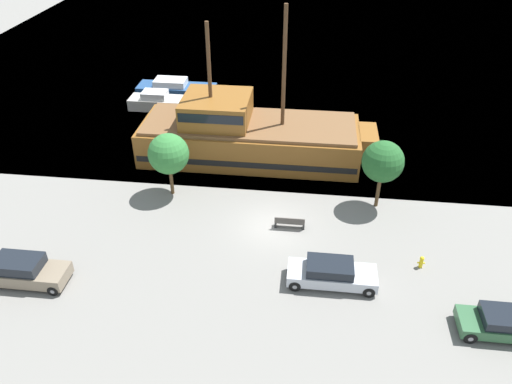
# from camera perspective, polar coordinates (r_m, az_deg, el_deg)

# --- Properties ---
(ground_plane) EXTENTS (160.00, 160.00, 0.00)m
(ground_plane) POSITION_cam_1_polar(r_m,az_deg,el_deg) (31.78, 1.90, -3.94)
(ground_plane) COLOR gray
(water_surface) EXTENTS (80.00, 80.00, 0.00)m
(water_surface) POSITION_cam_1_polar(r_m,az_deg,el_deg) (71.80, 5.21, 17.90)
(water_surface) COLOR teal
(water_surface) RESTS_ON ground
(pirate_ship) EXTENTS (17.83, 6.04, 11.60)m
(pirate_ship) POSITION_cam_1_polar(r_m,az_deg,el_deg) (38.49, -1.01, 6.48)
(pirate_ship) COLOR brown
(pirate_ship) RESTS_ON water_surface
(moored_boat_dockside) EXTENTS (7.73, 2.51, 1.38)m
(moored_boat_dockside) POSITION_cam_1_polar(r_m,az_deg,el_deg) (51.30, -9.18, 11.69)
(moored_boat_dockside) COLOR navy
(moored_boat_dockside) RESTS_ON water_surface
(moored_boat_outer) EXTENTS (5.62, 2.08, 1.65)m
(moored_boat_outer) POSITION_cam_1_polar(r_m,az_deg,el_deg) (48.03, -11.00, 10.10)
(moored_boat_outer) COLOR #B7B2A8
(moored_boat_outer) RESTS_ON water_surface
(parked_car_curb_front) EXTENTS (4.89, 1.85, 1.57)m
(parked_car_curb_front) POSITION_cam_1_polar(r_m,az_deg,el_deg) (30.31, -25.17, -8.15)
(parked_car_curb_front) COLOR #7F705B
(parked_car_curb_front) RESTS_ON ground_plane
(parked_car_curb_mid) EXTENTS (4.90, 1.85, 1.31)m
(parked_car_curb_mid) POSITION_cam_1_polar(r_m,az_deg,el_deg) (27.88, 26.98, -13.26)
(parked_car_curb_mid) COLOR #2D5B38
(parked_car_curb_mid) RESTS_ON ground_plane
(parked_car_curb_rear) EXTENTS (4.84, 1.85, 1.43)m
(parked_car_curb_rear) POSITION_cam_1_polar(r_m,az_deg,el_deg) (27.73, 8.60, -9.16)
(parked_car_curb_rear) COLOR #B7BCC6
(parked_car_curb_rear) RESTS_ON ground_plane
(fire_hydrant) EXTENTS (0.42, 0.25, 0.76)m
(fire_hydrant) POSITION_cam_1_polar(r_m,az_deg,el_deg) (30.08, 18.38, -7.55)
(fire_hydrant) COLOR yellow
(fire_hydrant) RESTS_ON ground_plane
(bench_promenade_east) EXTENTS (1.90, 0.45, 0.85)m
(bench_promenade_east) POSITION_cam_1_polar(r_m,az_deg,el_deg) (31.43, 3.87, -3.48)
(bench_promenade_east) COLOR #4C4742
(bench_promenade_east) RESTS_ON ground_plane
(tree_row_east) EXTENTS (2.75, 2.75, 4.52)m
(tree_row_east) POSITION_cam_1_polar(r_m,az_deg,el_deg) (33.71, -9.97, 4.31)
(tree_row_east) COLOR brown
(tree_row_east) RESTS_ON ground_plane
(tree_row_mideast) EXTENTS (2.69, 2.69, 4.77)m
(tree_row_mideast) POSITION_cam_1_polar(r_m,az_deg,el_deg) (32.79, 14.30, 3.37)
(tree_row_mideast) COLOR brown
(tree_row_mideast) RESTS_ON ground_plane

